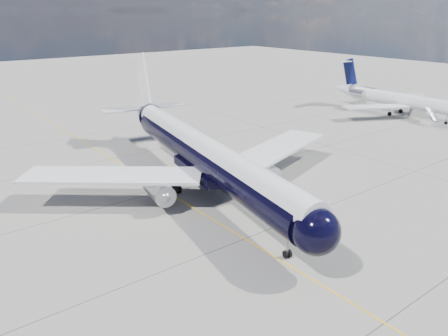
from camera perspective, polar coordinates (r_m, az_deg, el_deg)
The scene contains 5 objects.
ground at distance 57.21m, azimuth -10.35°, elevation -1.36°, with size 320.00×320.00×0.00m, color gray.
taxiway_centerline at distance 53.11m, azimuth -7.82°, elevation -2.91°, with size 0.16×160.00×0.01m, color #F3B30C.
main_airliner at distance 52.07m, azimuth -3.00°, elevation 2.02°, with size 40.25×49.55×14.40m.
regional_jet at distance 98.18m, azimuth 21.15°, elevation 8.54°, with size 27.12×31.03×10.54m.
boarding_stair at distance 91.79m, azimuth 25.42°, elevation 5.49°, with size 3.40×3.70×3.30m.
Camera 1 is at (-24.00, -17.76, 20.41)m, focal length 35.00 mm.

